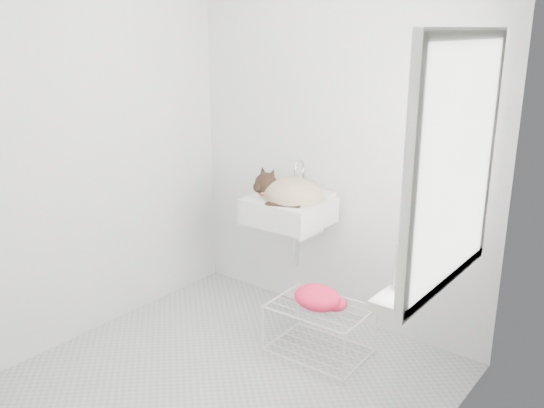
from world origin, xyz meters
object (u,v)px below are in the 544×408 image
Objects in this scene: wire_rack at (319,333)px; bottle_b at (426,273)px; sink at (289,198)px; cat at (289,193)px; bottle_a at (405,289)px; bottle_c at (438,264)px.

bottle_b is at bearing -22.08° from wire_rack.
sink is 0.86m from wire_rack.
cat is 0.81× the size of wire_rack.
bottle_a is at bearing -41.52° from cat.
bottle_a is 0.35m from bottle_c.
sink is at bearing 146.31° from bottle_a.
bottle_b is at bearing -33.51° from cat.
bottle_a is (1.18, -0.79, 0.00)m from sink.
cat reaches higher than bottle_b.
bottle_a is (1.17, -0.77, -0.04)m from cat.
cat reaches higher than sink.
bottle_a reaches higher than wire_rack.
sink is 2.55× the size of bottle_c.
bottle_b is (1.18, -0.57, 0.00)m from sink.
cat is at bearing -52.50° from sink.
sink reaches higher than bottle_b.
sink is at bearing 148.11° from wire_rack.
bottle_a is 0.22m from bottle_b.
sink is 1.31m from bottle_b.
sink is 1.09× the size of cat.
bottle_b is (0.75, -0.31, 0.70)m from wire_rack.
bottle_c is at bearing -20.45° from sink.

